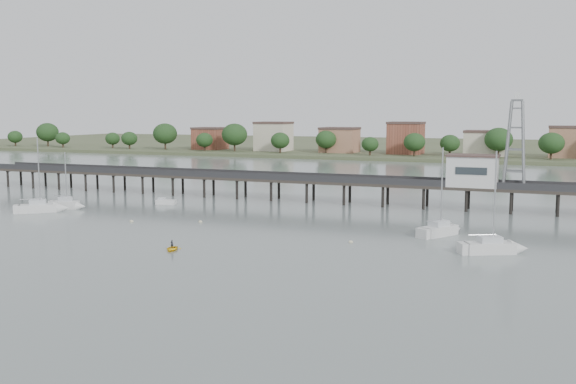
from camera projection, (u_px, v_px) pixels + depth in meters
name	position (u px, v px, depth m)	size (l,w,h in m)	color
ground_plane	(134.00, 286.00, 60.41)	(500.00, 500.00, 0.00)	slate
pier	(328.00, 182.00, 115.39)	(150.00, 5.00, 5.50)	#2D2823
pier_building	(473.00, 170.00, 106.00)	(8.40, 5.40, 5.30)	silver
lattice_tower	(515.00, 144.00, 103.10)	(3.20, 3.20, 15.50)	slate
sailboat_a	(46.00, 208.00, 105.15)	(7.42, 6.63, 12.82)	silver
sailboat_d	(499.00, 248.00, 74.35)	(7.70, 5.38, 12.50)	silver
sailboat_c	(444.00, 230.00, 85.50)	(5.64, 7.45, 12.29)	silver
sailboat_b	(69.00, 205.00, 108.51)	(6.10, 2.71, 9.96)	silver
white_tender	(165.00, 202.00, 113.80)	(3.68, 2.20, 1.34)	silver
yellow_dinghy	(172.00, 250.00, 76.00)	(1.85, 0.54, 2.60)	yellow
dinghy_occupant	(172.00, 250.00, 76.00)	(0.36, 0.97, 0.23)	black
mooring_buoys	(344.00, 233.00, 86.32)	(73.09, 17.20, 0.39)	beige
far_shore	(454.00, 147.00, 281.57)	(500.00, 170.00, 10.40)	#475133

